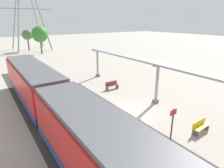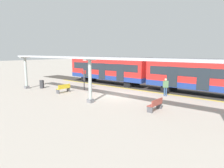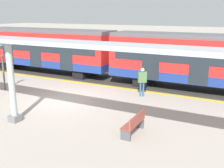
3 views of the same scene
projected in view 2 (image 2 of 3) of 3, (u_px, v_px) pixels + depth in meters
ground_plane at (116, 96)px, 19.56m from camera, size 176.00×176.00×0.00m
tactile_edge_strip at (138, 90)px, 22.39m from camera, size 0.42×26.13×0.01m
trackbed at (146, 88)px, 23.77m from camera, size 3.20×38.13×0.01m
train_near_carriage at (109, 69)px, 27.09m from camera, size 2.65×11.67×3.48m
train_far_carriage at (207, 76)px, 19.36m from camera, size 2.65×11.67×3.48m
canopy_pillar_nearest at (26, 73)px, 23.09m from camera, size 1.10×0.44×3.56m
canopy_pillar_second at (90, 81)px, 16.62m from camera, size 1.10×0.44×3.56m
canopy_beam at (90, 58)px, 16.30m from camera, size 1.20×21.44×0.16m
bench_near_end at (64, 88)px, 20.91m from camera, size 1.51×0.49×0.86m
bench_mid_platform at (156, 105)px, 14.47m from camera, size 1.50×0.45×0.86m
trash_bin at (42, 84)px, 23.47m from camera, size 0.48×0.48×0.92m
platform_info_sign at (84, 78)px, 22.24m from camera, size 0.56×0.10×2.20m
passenger_waiting_near_edge at (166, 85)px, 19.12m from camera, size 0.45×0.53×1.69m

